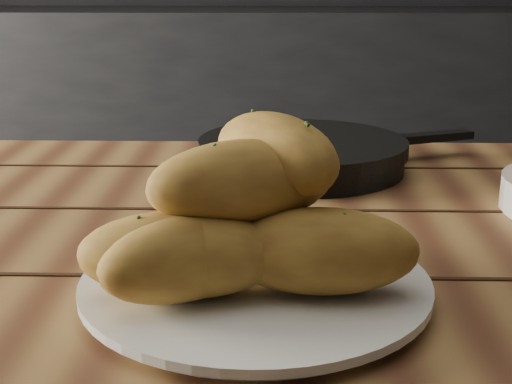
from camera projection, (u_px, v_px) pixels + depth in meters
name	position (u px, v px, depth m)	size (l,w,h in m)	color
counter	(159.00, 126.00, 2.82)	(2.80, 0.60, 0.90)	black
table	(256.00, 320.00, 0.79)	(1.46, 0.94, 0.75)	olive
plate	(255.00, 286.00, 0.62)	(0.31, 0.31, 0.02)	white
bread_rolls	(244.00, 219.00, 0.60)	(0.28, 0.26, 0.14)	gold
skillet	(304.00, 154.00, 1.03)	(0.42, 0.30, 0.05)	black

